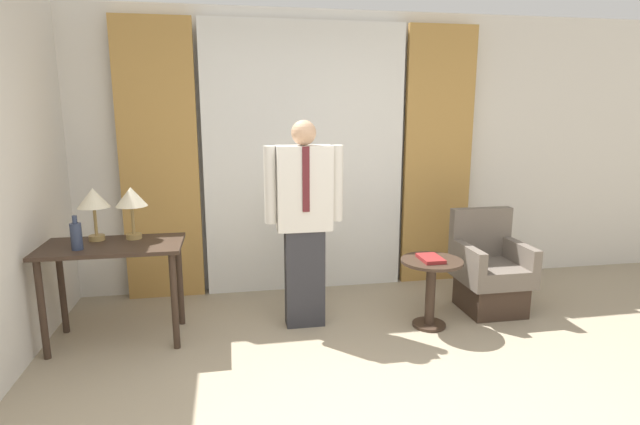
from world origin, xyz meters
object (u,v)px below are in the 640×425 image
at_px(table_lamp_right, 131,199).
at_px(side_table, 431,282).
at_px(armchair, 489,273).
at_px(person, 304,217).
at_px(book, 431,258).
at_px(desk, 113,261).
at_px(table_lamp_left, 93,201).
at_px(bottle_near_edge, 76,236).

xyz_separation_m(table_lamp_right, side_table, (2.35, -0.34, -0.70)).
bearing_deg(armchair, table_lamp_right, 178.31).
xyz_separation_m(person, book, (1.00, -0.24, -0.33)).
height_order(desk, book, desk).
xyz_separation_m(side_table, book, (-0.02, -0.01, 0.20)).
bearing_deg(side_table, table_lamp_left, 172.66).
xyz_separation_m(person, armchair, (1.67, 0.02, -0.59)).
bearing_deg(table_lamp_left, desk, -45.94).
bearing_deg(armchair, desk, -179.02).
height_order(table_lamp_left, bottle_near_edge, table_lamp_left).
xyz_separation_m(bottle_near_edge, person, (1.69, 0.14, 0.04)).
distance_m(bottle_near_edge, person, 1.69).
relative_size(desk, table_lamp_right, 2.52).
distance_m(armchair, book, 0.77).
bearing_deg(book, desk, 175.23).
bearing_deg(table_lamp_left, person, -3.91).
height_order(desk, table_lamp_right, table_lamp_right).
height_order(table_lamp_right, side_table, table_lamp_right).
distance_m(table_lamp_right, bottle_near_edge, 0.48).
relative_size(desk, side_table, 1.79).
bearing_deg(bottle_near_edge, table_lamp_right, 36.21).
bearing_deg(side_table, desk, 175.50).
relative_size(desk, armchair, 1.16).
distance_m(table_lamp_right, person, 1.35).
xyz_separation_m(bottle_near_edge, book, (2.68, -0.09, -0.29)).
bearing_deg(bottle_near_edge, table_lamp_left, 74.12).
relative_size(armchair, side_table, 1.55).
xyz_separation_m(table_lamp_left, side_table, (2.63, -0.34, -0.70)).
bearing_deg(table_lamp_left, book, -7.61).
relative_size(desk, bottle_near_edge, 4.08).
bearing_deg(book, person, 166.55).
height_order(desk, person, person).
relative_size(side_table, book, 2.31).
xyz_separation_m(desk, side_table, (2.49, -0.20, -0.26)).
relative_size(desk, table_lamp_left, 2.52).
relative_size(table_lamp_left, bottle_near_edge, 1.62).
relative_size(bottle_near_edge, side_table, 0.44).
distance_m(desk, book, 2.48).
bearing_deg(side_table, table_lamp_right, 171.81).
bearing_deg(table_lamp_left, bottle_near_edge, -105.88).
distance_m(table_lamp_left, side_table, 2.74).
height_order(table_lamp_left, book, table_lamp_left).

